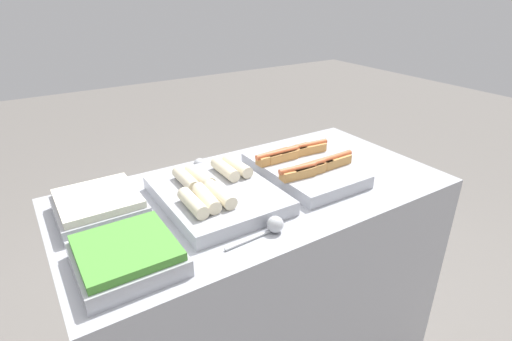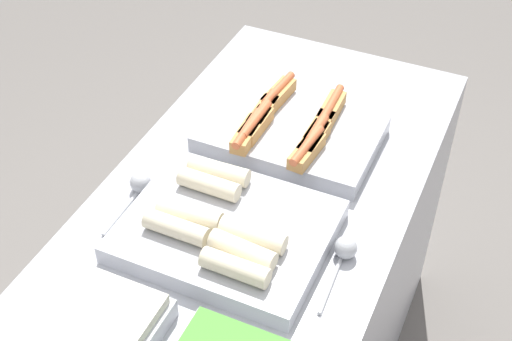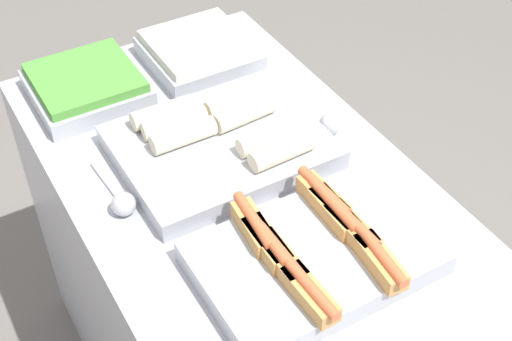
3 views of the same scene
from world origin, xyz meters
name	(u,v)px [view 2 (image 2 of 3)]	position (x,y,z in m)	size (l,w,h in m)	color
counter	(257,308)	(0.00, 0.00, 0.47)	(1.46, 0.75, 0.94)	#A8AAB2
tray_hotdogs	(290,132)	(0.22, 0.00, 0.97)	(0.35, 0.46, 0.10)	#A8AAB2
tray_wraps	(225,229)	(-0.18, 0.00, 0.97)	(0.38, 0.47, 0.10)	#A8AAB2
tray_side_back	(85,331)	(-0.54, 0.13, 0.97)	(0.27, 0.27, 0.07)	#A8AAB2
serving_spoon_near	(344,251)	(-0.12, -0.27, 0.96)	(0.21, 0.05, 0.05)	#B2B5BA
serving_spoon_far	(139,185)	(-0.12, 0.27, 0.96)	(0.20, 0.05, 0.05)	#B2B5BA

